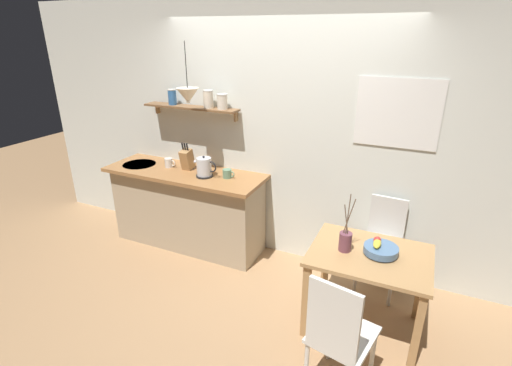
% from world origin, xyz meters
% --- Properties ---
extents(ground_plane, '(14.00, 14.00, 0.00)m').
position_xyz_m(ground_plane, '(0.00, 0.00, 0.00)').
color(ground_plane, '#A87F56').
extents(back_wall, '(6.80, 0.11, 2.70)m').
position_xyz_m(back_wall, '(0.20, 0.65, 1.35)').
color(back_wall, silver).
rests_on(back_wall, ground_plane).
extents(kitchen_counter, '(1.83, 0.63, 0.92)m').
position_xyz_m(kitchen_counter, '(-1.00, 0.32, 0.47)').
color(kitchen_counter, tan).
rests_on(kitchen_counter, ground_plane).
extents(wall_shelf, '(1.12, 0.20, 0.32)m').
position_xyz_m(wall_shelf, '(-0.88, 0.49, 1.65)').
color(wall_shelf, brown).
extents(dining_table, '(0.93, 0.72, 0.72)m').
position_xyz_m(dining_table, '(1.11, -0.22, 0.60)').
color(dining_table, tan).
rests_on(dining_table, ground_plane).
extents(dining_chair_near, '(0.47, 0.49, 0.98)m').
position_xyz_m(dining_chair_near, '(1.05, -0.98, 0.54)').
color(dining_chair_near, white).
rests_on(dining_chair_near, ground_plane).
extents(dining_chair_far, '(0.41, 0.46, 0.91)m').
position_xyz_m(dining_chair_far, '(1.15, 0.42, 0.51)').
color(dining_chair_far, silver).
rests_on(dining_chair_far, ground_plane).
extents(fruit_bowl, '(0.27, 0.27, 0.12)m').
position_xyz_m(fruit_bowl, '(1.18, -0.19, 0.77)').
color(fruit_bowl, '#51759E').
rests_on(fruit_bowl, dining_table).
extents(twig_vase, '(0.10, 0.10, 0.49)m').
position_xyz_m(twig_vase, '(0.92, -0.25, 0.81)').
color(twig_vase, brown).
rests_on(twig_vase, dining_table).
extents(electric_kettle, '(0.26, 0.18, 0.23)m').
position_xyz_m(electric_kettle, '(-0.70, 0.25, 1.03)').
color(electric_kettle, black).
rests_on(electric_kettle, kitchen_counter).
extents(knife_block, '(0.11, 0.17, 0.31)m').
position_xyz_m(knife_block, '(-0.99, 0.36, 1.05)').
color(knife_block, tan).
rests_on(knife_block, kitchen_counter).
extents(coffee_mug_by_sink, '(0.13, 0.09, 0.10)m').
position_xyz_m(coffee_mug_by_sink, '(-1.23, 0.34, 0.98)').
color(coffee_mug_by_sink, white).
rests_on(coffee_mug_by_sink, kitchen_counter).
extents(coffee_mug_spare, '(0.13, 0.09, 0.09)m').
position_xyz_m(coffee_mug_spare, '(-0.46, 0.32, 0.97)').
color(coffee_mug_spare, slate).
rests_on(coffee_mug_spare, kitchen_counter).
extents(pendant_lamp, '(0.22, 0.22, 0.59)m').
position_xyz_m(pendant_lamp, '(-0.84, 0.24, 1.77)').
color(pendant_lamp, black).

